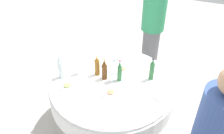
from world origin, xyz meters
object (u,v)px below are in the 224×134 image
(bottle_green_rear, at_px, (152,70))
(person_right, at_px, (152,31))
(bottle_clear_south, at_px, (61,67))
(plate_front, at_px, (122,70))
(bottle_amber_inner, at_px, (97,66))
(plate_east, at_px, (67,86))
(dining_table, at_px, (112,91))
(plate_outer, at_px, (111,93))
(wine_glass_rear, at_px, (118,54))
(plate_near, at_px, (103,62))
(bottle_green_mid, at_px, (120,71))
(wine_glass_inner, at_px, (112,74))
(wine_glass_left, at_px, (77,67))
(bottle_brown_right, at_px, (104,70))

(bottle_green_rear, height_order, person_right, person_right)
(bottle_clear_south, relative_size, plate_front, 1.48)
(bottle_clear_south, relative_size, bottle_amber_inner, 1.17)
(plate_front, relative_size, plate_east, 1.00)
(dining_table, xyz_separation_m, plate_outer, (0.20, 0.06, 0.16))
(wine_glass_rear, xyz_separation_m, plate_near, (0.13, -0.16, -0.09))
(bottle_green_mid, bearing_deg, wine_glass_inner, -54.15)
(wine_glass_rear, xyz_separation_m, plate_east, (0.73, -0.35, -0.09))
(bottle_green_rear, bearing_deg, bottle_clear_south, -70.23)
(wine_glass_rear, relative_size, person_right, 0.09)
(bottle_green_mid, distance_m, wine_glass_left, 0.52)
(dining_table, bearing_deg, plate_outer, 17.88)
(bottle_clear_south, bearing_deg, dining_table, 103.38)
(person_right, bearing_deg, wine_glass_rear, -101.20)
(bottle_amber_inner, height_order, person_right, person_right)
(bottle_green_rear, xyz_separation_m, wine_glass_inner, (0.22, -0.42, -0.02))
(wine_glass_inner, relative_size, person_right, 0.10)
(dining_table, height_order, plate_east, plate_east)
(bottle_brown_right, xyz_separation_m, bottle_amber_inner, (-0.04, -0.11, -0.01))
(bottle_brown_right, distance_m, wine_glass_rear, 0.42)
(dining_table, height_order, person_right, person_right)
(person_right, bearing_deg, plate_outer, -86.22)
(bottle_clear_south, height_order, plate_east, bottle_clear_south)
(plate_outer, relative_size, plate_east, 0.96)
(bottle_green_mid, relative_size, plate_near, 1.43)
(dining_table, distance_m, plate_east, 0.55)
(dining_table, relative_size, plate_near, 7.48)
(wine_glass_rear, relative_size, plate_front, 0.67)
(bottle_green_mid, bearing_deg, bottle_brown_right, -78.60)
(plate_outer, bearing_deg, plate_near, -148.66)
(plate_east, xyz_separation_m, person_right, (-1.48, 0.62, 0.11))
(dining_table, relative_size, wine_glass_rear, 10.57)
(dining_table, relative_size, plate_front, 7.09)
(bottle_green_rear, xyz_separation_m, plate_outer, (0.42, -0.35, -0.12))
(wine_glass_rear, bearing_deg, dining_table, 11.58)
(bottle_brown_right, xyz_separation_m, person_right, (-1.18, 0.28, -0.01))
(bottle_clear_south, distance_m, plate_front, 0.75)
(bottle_brown_right, bearing_deg, wine_glass_inner, 79.62)
(bottle_green_rear, distance_m, plate_east, 1.00)
(bottle_clear_south, bearing_deg, wine_glass_left, 129.14)
(wine_glass_left, bearing_deg, bottle_brown_right, 97.26)
(wine_glass_rear, height_order, person_right, person_right)
(plate_outer, bearing_deg, wine_glass_rear, -166.44)
(person_right, bearing_deg, wine_glass_inner, -90.20)
(dining_table, xyz_separation_m, bottle_amber_inner, (-0.06, -0.22, 0.27))
(bottle_brown_right, relative_size, bottle_green_rear, 0.97)
(wine_glass_left, distance_m, plate_near, 0.40)
(wine_glass_inner, bearing_deg, bottle_amber_inner, -105.18)
(bottle_brown_right, distance_m, wine_glass_left, 0.34)
(dining_table, xyz_separation_m, wine_glass_inner, (-0.01, -0.00, 0.26))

